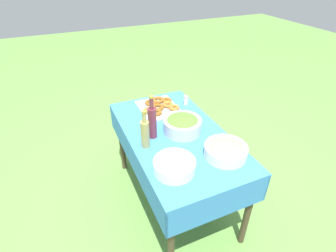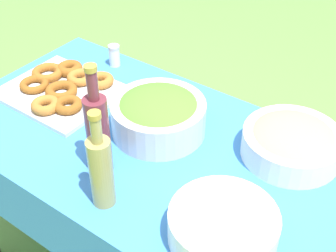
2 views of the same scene
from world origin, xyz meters
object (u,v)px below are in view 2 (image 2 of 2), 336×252
salad_bowl (159,115)px  pasta_bowl (292,142)px  plate_stack (223,226)px  donut_platter (62,88)px  wine_bottle (98,132)px  olive_oil_bottle (101,169)px

salad_bowl → pasta_bowl: size_ratio=1.01×
pasta_bowl → plate_stack: (0.01, 0.39, -0.01)m
donut_platter → salad_bowl: bearing=-176.0°
wine_bottle → salad_bowl: bearing=-97.0°
pasta_bowl → donut_platter: bearing=12.0°
salad_bowl → donut_platter: bearing=4.0°
olive_oil_bottle → salad_bowl: bearing=-79.4°
salad_bowl → olive_oil_bottle: size_ratio=1.00×
plate_stack → salad_bowl: bearing=-32.9°
donut_platter → olive_oil_bottle: size_ratio=1.31×
pasta_bowl → olive_oil_bottle: size_ratio=0.99×
pasta_bowl → plate_stack: pasta_bowl is taller
olive_oil_bottle → plate_stack: bearing=-165.5°
plate_stack → wine_bottle: wine_bottle is taller
wine_bottle → donut_platter: bearing=-28.7°
donut_platter → plate_stack: size_ratio=1.43×
plate_stack → donut_platter: bearing=-15.3°
salad_bowl → pasta_bowl: bearing=-160.0°
wine_bottle → plate_stack: bearing=179.0°
plate_stack → olive_oil_bottle: olive_oil_bottle is taller
donut_platter → olive_oil_bottle: (-0.48, 0.30, 0.10)m
pasta_bowl → olive_oil_bottle: 0.58m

